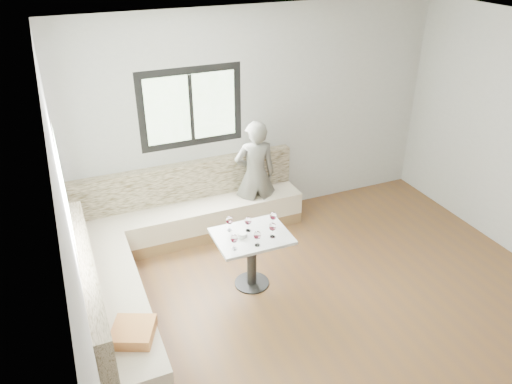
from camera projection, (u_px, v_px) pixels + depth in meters
room at (356, 202)px, 4.50m from camera, size 5.01×5.01×2.81m
banquette at (162, 247)px, 5.75m from camera, size 2.90×2.80×0.95m
table at (252, 247)px, 5.46m from camera, size 0.81×0.63×0.66m
person at (255, 175)px, 6.48m from camera, size 0.59×0.44×1.49m
olive_ramekin at (242, 234)px, 5.35m from camera, size 0.10×0.10×0.04m
wine_glass_a at (234, 239)px, 5.09m from camera, size 0.08×0.08×0.17m
wine_glass_b at (257, 236)px, 5.15m from camera, size 0.08×0.08×0.17m
wine_glass_c at (273, 227)px, 5.29m from camera, size 0.08×0.08×0.17m
wine_glass_d at (248, 221)px, 5.40m from camera, size 0.08×0.08×0.17m
wine_glass_e at (273, 216)px, 5.48m from camera, size 0.08×0.08×0.17m
wine_glass_f at (229, 221)px, 5.40m from camera, size 0.08×0.08×0.17m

